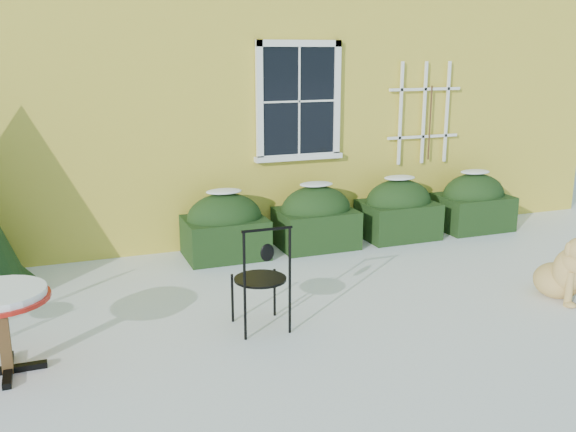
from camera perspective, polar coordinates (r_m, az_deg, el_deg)
name	(u,v)px	position (r m, az deg, el deg)	size (l,w,h in m)	color
ground	(324,328)	(6.41, 3.22, -9.92)	(80.00, 80.00, 0.00)	white
house	(173,19)	(12.57, -10.18, 16.84)	(12.40, 8.40, 6.40)	yellow
hedge_row	(358,214)	(9.13, 6.24, 0.16)	(4.95, 0.80, 0.91)	black
bistro_table	(0,304)	(5.83, -24.20, -7.17)	(0.80, 0.80, 0.75)	black
patio_chair_near	(262,277)	(6.19, -2.35, -5.45)	(0.51, 0.51, 1.07)	black
dog	(565,273)	(7.62, 23.43, -4.64)	(0.53, 0.85, 0.77)	#DBB062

